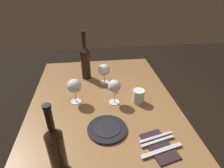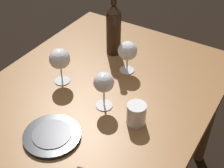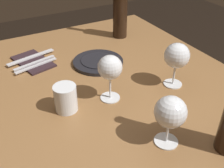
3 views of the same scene
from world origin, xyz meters
name	(u,v)px [view 3 (image 3 of 3)]	position (x,y,z in m)	size (l,w,h in m)	color
dining_table	(126,111)	(0.00, 0.00, 0.65)	(1.30, 0.90, 0.74)	olive
wine_glass_left	(110,68)	(-0.01, 0.07, 0.86)	(0.08, 0.08, 0.16)	white
wine_glass_right	(170,113)	(-0.26, 0.03, 0.84)	(0.08, 0.08, 0.15)	white
wine_glass_centre	(177,56)	(-0.04, -0.17, 0.85)	(0.09, 0.09, 0.16)	white
wine_bottle_second	(120,11)	(0.42, -0.22, 0.87)	(0.07, 0.07, 0.33)	black
water_tumbler	(66,99)	(0.01, 0.22, 0.78)	(0.07, 0.07, 0.09)	white
dinner_plate	(99,62)	(0.22, 0.00, 0.75)	(0.20, 0.20, 0.02)	black
folded_napkin	(33,62)	(0.36, 0.23, 0.74)	(0.21, 0.15, 0.01)	#2D1E23
fork_inner	(34,63)	(0.34, 0.23, 0.75)	(0.06, 0.18, 0.00)	silver
fork_outer	(36,65)	(0.31, 0.23, 0.75)	(0.06, 0.18, 0.00)	silver
table_knife	(31,57)	(0.39, 0.23, 0.75)	(0.07, 0.21, 0.00)	silver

